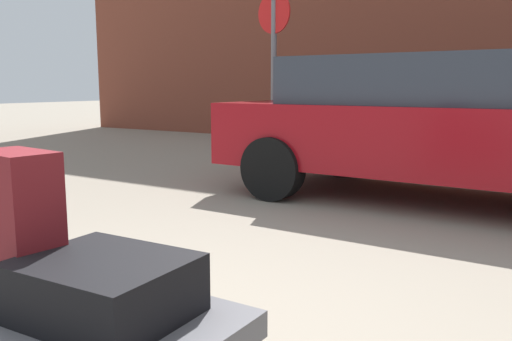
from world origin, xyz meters
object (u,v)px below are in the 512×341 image
no_parking_sign (274,64)px  suitcase_black_rear_left (104,288)px  luggage_cart (79,330)px  suitcase_maroon_rear_right (19,225)px  parked_car (436,125)px

no_parking_sign → suitcase_black_rear_left: bearing=-66.3°
luggage_cart → suitcase_black_rear_left: bearing=10.1°
suitcase_maroon_rear_right → suitcase_black_rear_left: 0.45m
luggage_cart → suitcase_maroon_rear_right: size_ratio=2.06×
suitcase_black_rear_left → parked_car: size_ratio=0.13×
suitcase_maroon_rear_right → parked_car: 4.23m
luggage_cart → no_parking_sign: (-1.88, 4.58, 1.14)m
luggage_cart → parked_car: 4.22m
luggage_cart → suitcase_black_rear_left: 0.22m
suitcase_black_rear_left → no_parking_sign: 5.07m
luggage_cart → suitcase_maroon_rear_right: (-0.30, -0.01, 0.35)m
luggage_cart → no_parking_sign: 5.08m
suitcase_maroon_rear_right → parked_car: size_ratio=0.13×
suitcase_black_rear_left → parked_car: (0.08, 4.17, 0.32)m
luggage_cart → parked_car: (0.20, 4.19, 0.49)m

